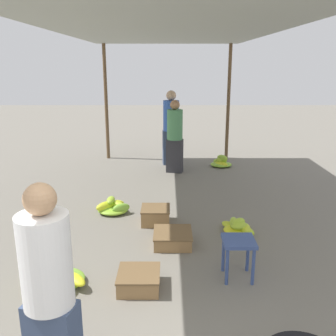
{
  "coord_description": "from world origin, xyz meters",
  "views": [
    {
      "loc": [
        0.02,
        -1.33,
        2.24
      ],
      "look_at": [
        0.0,
        3.32,
        0.94
      ],
      "focal_mm": 40.0,
      "sensor_mm": 36.0,
      "label": 1
    }
  ],
  "objects_px": {
    "vendor_foreground": "(50,292)",
    "banana_pile_left_1": "(114,207)",
    "banana_pile_right_1": "(240,228)",
    "banana_pile_left_0": "(59,278)",
    "shopper_walking_far": "(176,135)",
    "crate_near": "(140,280)",
    "stool": "(240,247)",
    "banana_pile_right_0": "(222,163)",
    "shopper_walking_mid": "(173,127)",
    "crate_mid": "(157,215)",
    "crate_far": "(174,238)"
  },
  "relations": [
    {
      "from": "stool",
      "to": "shopper_walking_far",
      "type": "relative_size",
      "value": 0.29
    },
    {
      "from": "banana_pile_left_0",
      "to": "shopper_walking_mid",
      "type": "xyz_separation_m",
      "value": [
        1.23,
        4.94,
        0.8
      ]
    },
    {
      "from": "banana_pile_left_1",
      "to": "shopper_walking_far",
      "type": "relative_size",
      "value": 0.37
    },
    {
      "from": "stool",
      "to": "crate_far",
      "type": "relative_size",
      "value": 0.92
    },
    {
      "from": "banana_pile_left_1",
      "to": "banana_pile_right_1",
      "type": "xyz_separation_m",
      "value": [
        1.83,
        -0.74,
        -0.0
      ]
    },
    {
      "from": "crate_near",
      "to": "stool",
      "type": "bearing_deg",
      "value": 10.61
    },
    {
      "from": "banana_pile_left_0",
      "to": "shopper_walking_far",
      "type": "relative_size",
      "value": 0.43
    },
    {
      "from": "banana_pile_right_0",
      "to": "shopper_walking_far",
      "type": "height_order",
      "value": "shopper_walking_far"
    },
    {
      "from": "banana_pile_left_1",
      "to": "banana_pile_right_0",
      "type": "xyz_separation_m",
      "value": [
        2.06,
        2.73,
        0.01
      ]
    },
    {
      "from": "vendor_foreground",
      "to": "shopper_walking_mid",
      "type": "bearing_deg",
      "value": 82.34
    },
    {
      "from": "vendor_foreground",
      "to": "banana_pile_left_1",
      "type": "xyz_separation_m",
      "value": [
        -0.09,
        3.33,
        -0.72
      ]
    },
    {
      "from": "vendor_foreground",
      "to": "shopper_walking_mid",
      "type": "relative_size",
      "value": 0.93
    },
    {
      "from": "shopper_walking_mid",
      "to": "vendor_foreground",
      "type": "bearing_deg",
      "value": -97.66
    },
    {
      "from": "banana_pile_right_0",
      "to": "crate_mid",
      "type": "xyz_separation_m",
      "value": [
        -1.38,
        -3.13,
        0.03
      ]
    },
    {
      "from": "banana_pile_left_0",
      "to": "crate_mid",
      "type": "relative_size",
      "value": 1.59
    },
    {
      "from": "crate_mid",
      "to": "crate_far",
      "type": "xyz_separation_m",
      "value": [
        0.24,
        -0.68,
        -0.03
      ]
    },
    {
      "from": "banana_pile_left_0",
      "to": "vendor_foreground",
      "type": "bearing_deg",
      "value": -73.97
    },
    {
      "from": "crate_near",
      "to": "banana_pile_left_1",
      "type": "bearing_deg",
      "value": 105.37
    },
    {
      "from": "shopper_walking_mid",
      "to": "shopper_walking_far",
      "type": "relative_size",
      "value": 1.09
    },
    {
      "from": "banana_pile_right_1",
      "to": "crate_far",
      "type": "relative_size",
      "value": 1.07
    },
    {
      "from": "banana_pile_right_0",
      "to": "shopper_walking_far",
      "type": "distance_m",
      "value": 1.35
    },
    {
      "from": "banana_pile_left_1",
      "to": "shopper_walking_far",
      "type": "distance_m",
      "value": 2.59
    },
    {
      "from": "shopper_walking_far",
      "to": "shopper_walking_mid",
      "type": "bearing_deg",
      "value": 96.13
    },
    {
      "from": "stool",
      "to": "crate_near",
      "type": "relative_size",
      "value": 1.04
    },
    {
      "from": "crate_near",
      "to": "banana_pile_right_1",
      "type": "bearing_deg",
      "value": 45.78
    },
    {
      "from": "banana_pile_right_1",
      "to": "banana_pile_right_0",
      "type": "bearing_deg",
      "value": 86.18
    },
    {
      "from": "crate_far",
      "to": "shopper_walking_far",
      "type": "relative_size",
      "value": 0.32
    },
    {
      "from": "banana_pile_left_1",
      "to": "banana_pile_right_0",
      "type": "height_order",
      "value": "banana_pile_right_0"
    },
    {
      "from": "stool",
      "to": "crate_near",
      "type": "height_order",
      "value": "stool"
    },
    {
      "from": "banana_pile_right_1",
      "to": "banana_pile_left_0",
      "type": "bearing_deg",
      "value": -149.64
    },
    {
      "from": "banana_pile_right_1",
      "to": "crate_near",
      "type": "relative_size",
      "value": 1.21
    },
    {
      "from": "shopper_walking_far",
      "to": "crate_mid",
      "type": "bearing_deg",
      "value": -96.88
    },
    {
      "from": "banana_pile_left_1",
      "to": "crate_near",
      "type": "distance_m",
      "value": 2.12
    },
    {
      "from": "stool",
      "to": "shopper_walking_far",
      "type": "height_order",
      "value": "shopper_walking_far"
    },
    {
      "from": "vendor_foreground",
      "to": "shopper_walking_far",
      "type": "height_order",
      "value": "vendor_foreground"
    },
    {
      "from": "banana_pile_right_0",
      "to": "banana_pile_right_1",
      "type": "xyz_separation_m",
      "value": [
        -0.23,
        -3.47,
        -0.01
      ]
    },
    {
      "from": "crate_near",
      "to": "shopper_walking_mid",
      "type": "height_order",
      "value": "shopper_walking_mid"
    },
    {
      "from": "crate_far",
      "to": "shopper_walking_far",
      "type": "height_order",
      "value": "shopper_walking_far"
    },
    {
      "from": "crate_near",
      "to": "shopper_walking_mid",
      "type": "relative_size",
      "value": 0.26
    },
    {
      "from": "banana_pile_right_0",
      "to": "banana_pile_right_1",
      "type": "bearing_deg",
      "value": -93.82
    },
    {
      "from": "vendor_foreground",
      "to": "banana_pile_left_1",
      "type": "distance_m",
      "value": 3.41
    },
    {
      "from": "banana_pile_left_1",
      "to": "shopper_walking_mid",
      "type": "relative_size",
      "value": 0.34
    },
    {
      "from": "banana_pile_left_1",
      "to": "vendor_foreground",
      "type": "bearing_deg",
      "value": -88.47
    },
    {
      "from": "crate_near",
      "to": "shopper_walking_far",
      "type": "xyz_separation_m",
      "value": [
        0.44,
        4.32,
        0.71
      ]
    },
    {
      "from": "vendor_foreground",
      "to": "stool",
      "type": "relative_size",
      "value": 3.44
    },
    {
      "from": "shopper_walking_mid",
      "to": "banana_pile_left_1",
      "type": "bearing_deg",
      "value": -107.55
    },
    {
      "from": "crate_mid",
      "to": "crate_far",
      "type": "bearing_deg",
      "value": -70.38
    },
    {
      "from": "crate_far",
      "to": "shopper_walking_far",
      "type": "bearing_deg",
      "value": 88.61
    },
    {
      "from": "shopper_walking_mid",
      "to": "banana_pile_left_0",
      "type": "bearing_deg",
      "value": -103.98
    },
    {
      "from": "banana_pile_right_0",
      "to": "banana_pile_right_1",
      "type": "distance_m",
      "value": 3.48
    }
  ]
}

